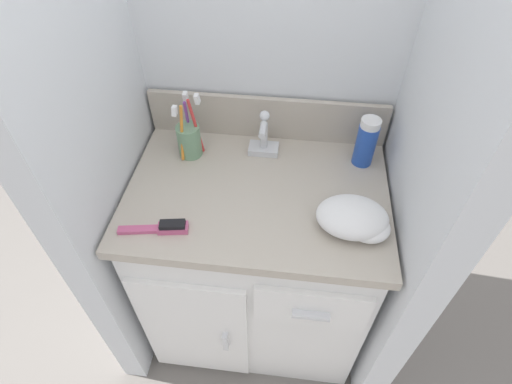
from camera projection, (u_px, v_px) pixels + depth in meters
The scene contains 11 objects.
ground_plane at pixel (257, 314), 1.64m from camera, with size 6.00×6.00×0.00m, color slate.
wall_back at pixel (271, 13), 1.05m from camera, with size 0.91×0.08×2.20m, color silver.
wall_left at pixel (72, 61), 0.88m from camera, with size 0.08×0.59×2.20m, color silver.
wall_right at pixel (459, 85), 0.81m from camera, with size 0.08×0.59×2.20m, color silver.
vanity at pixel (256, 262), 1.36m from camera, with size 0.73×0.52×0.74m.
backsplash at pixel (267, 118), 1.23m from camera, with size 0.73×0.02×0.14m.
sink_faucet at pixel (264, 139), 1.19m from camera, with size 0.09×0.09×0.14m.
toothbrush_cup at pixel (189, 139), 1.17m from camera, with size 0.08×0.10×0.20m.
shaving_cream_can at pixel (366, 142), 1.13m from camera, with size 0.06×0.06×0.15m.
hairbrush at pixel (163, 228), 1.00m from camera, with size 0.18×0.06×0.03m.
hand_towel at pixel (356, 219), 0.99m from camera, with size 0.19×0.14×0.07m.
Camera 1 is at (0.09, -0.76, 1.54)m, focal length 28.00 mm.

